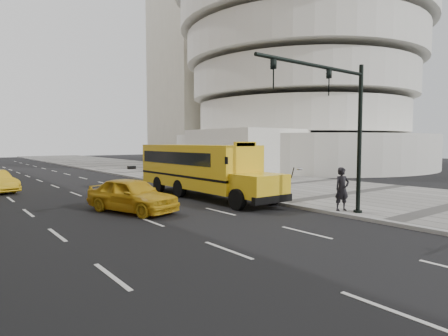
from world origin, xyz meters
TOP-DOWN VIEW (x-y plane):
  - ground at (0.00, 0.00)m, footprint 140.00×140.00m
  - sidewalk_museum at (12.00, 0.00)m, footprint 12.00×140.00m
  - curb_museum at (6.00, 0.00)m, footprint 0.30×140.00m
  - guggenheim at (29.37, 18.51)m, footprint 33.20×42.20m
  - school_bus at (4.50, -0.28)m, footprint 2.96×11.56m
  - taxi_near at (-0.71, -2.63)m, footprint 3.24×4.96m
  - pedestrian at (6.42, -8.72)m, footprint 0.81×0.66m
  - traffic_signal at (5.19, -9.40)m, footprint 6.18×0.36m

SIDE VIEW (x-z plane):
  - ground at x=0.00m, z-range 0.00..0.00m
  - sidewalk_museum at x=12.00m, z-range 0.00..0.15m
  - curb_museum at x=6.00m, z-range 0.00..0.15m
  - taxi_near at x=-0.71m, z-range 0.00..1.57m
  - pedestrian at x=6.42m, z-range 0.15..2.07m
  - school_bus at x=4.50m, z-range 0.17..3.36m
  - traffic_signal at x=5.19m, z-range 0.89..7.29m
  - guggenheim at x=29.37m, z-range -3.92..31.08m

